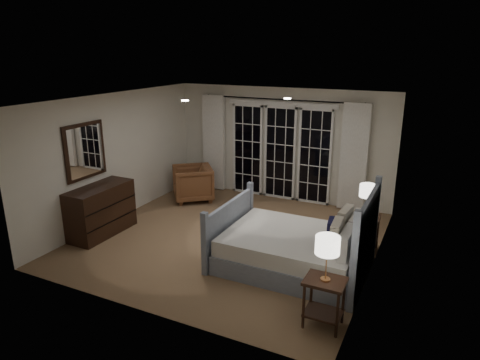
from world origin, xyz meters
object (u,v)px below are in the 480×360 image
at_px(bed, 296,248).
at_px(lamp_right, 368,191).
at_px(nightstand_left, 324,296).
at_px(armchair, 193,183).
at_px(nightstand_right, 365,227).
at_px(lamp_left, 328,246).
at_px(dresser, 101,210).

distance_m(bed, lamp_right, 1.57).
bearing_deg(nightstand_left, armchair, 140.32).
bearing_deg(nightstand_left, lamp_right, 88.75).
relative_size(bed, nightstand_right, 3.67).
bearing_deg(nightstand_right, lamp_left, -91.25).
distance_m(nightstand_right, dresser, 4.71).
xyz_separation_m(lamp_right, armchair, (-3.96, 0.86, -0.66)).
bearing_deg(dresser, nightstand_left, -11.80).
relative_size(bed, dresser, 1.74).
xyz_separation_m(nightstand_right, lamp_left, (-0.05, -2.38, 0.69)).
bearing_deg(lamp_right, dresser, -162.03).
xyz_separation_m(nightstand_left, dresser, (-4.43, 0.93, 0.04)).
height_order(lamp_right, dresser, lamp_right).
relative_size(lamp_left, armchair, 0.66).
distance_m(nightstand_left, nightstand_right, 2.38).
xyz_separation_m(nightstand_right, lamp_right, (0.00, -0.00, 0.65)).
relative_size(lamp_left, dresser, 0.44).
relative_size(nightstand_left, lamp_left, 1.12).
xyz_separation_m(armchair, dresser, (-0.52, -2.32, 0.07)).
xyz_separation_m(bed, lamp_right, (0.84, 1.12, 0.72)).
relative_size(armchair, dresser, 0.66).
bearing_deg(nightstand_right, dresser, -162.03).
distance_m(bed, nightstand_left, 1.49).
bearing_deg(armchair, lamp_right, 38.62).
relative_size(nightstand_right, armchair, 0.71).
xyz_separation_m(nightstand_right, armchair, (-3.96, 0.86, -0.01)).
bearing_deg(lamp_left, nightstand_left, 0.00).
bearing_deg(lamp_right, lamp_left, -91.25).
distance_m(nightstand_right, armchair, 4.05).
xyz_separation_m(bed, nightstand_right, (0.84, 1.12, 0.07)).
relative_size(lamp_left, lamp_right, 1.04).
xyz_separation_m(nightstand_left, nightstand_right, (0.05, 2.38, -0.02)).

